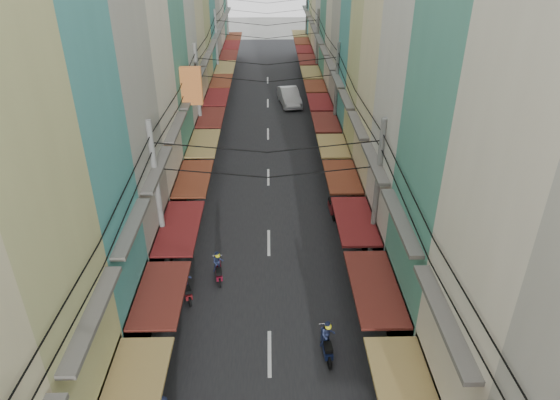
{
  "coord_description": "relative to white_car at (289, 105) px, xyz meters",
  "views": [
    {
      "loc": [
        0.08,
        -16.63,
        15.31
      ],
      "look_at": [
        0.62,
        6.13,
        2.61
      ],
      "focal_mm": 32.0,
      "sensor_mm": 36.0,
      "label": 1
    }
  ],
  "objects": [
    {
      "name": "moving_scooters",
      "position": [
        -2.1,
        -27.27,
        0.51
      ],
      "size": [
        8.03,
        12.98,
        1.74
      ],
      "color": "black",
      "rests_on": "ground"
    },
    {
      "name": "sidewalk_left",
      "position": [
        -8.57,
        -9.58,
        0.03
      ],
      "size": [
        3.0,
        80.0,
        0.06
      ],
      "primitive_type": "cube",
      "color": "gray",
      "rests_on": "ground"
    },
    {
      "name": "building_row_right",
      "position": [
        5.85,
        -13.14,
        9.41
      ],
      "size": [
        7.8,
        68.98,
        22.59
      ],
      "color": "teal",
      "rests_on": "ground"
    },
    {
      "name": "ground",
      "position": [
        -2.07,
        -29.58,
        0.0
      ],
      "size": [
        160.0,
        160.0,
        0.0
      ],
      "primitive_type": "plane",
      "color": "slate",
      "rests_on": "ground"
    },
    {
      "name": "pedestrians",
      "position": [
        -6.26,
        -28.74,
        1.0
      ],
      "size": [
        12.95,
        17.3,
        2.21
      ],
      "color": "black",
      "rests_on": "ground"
    },
    {
      "name": "traffic_sign",
      "position": [
        2.72,
        -28.58,
        1.93
      ],
      "size": [
        0.1,
        0.59,
        2.68
      ],
      "color": "slate",
      "rests_on": "ground"
    },
    {
      "name": "bicycle",
      "position": [
        3.59,
        -32.09,
        0.0
      ],
      "size": [
        1.51,
        1.02,
        0.97
      ],
      "primitive_type": "imported",
      "rotation": [
        0.0,
        0.0,
        1.96
      ],
      "color": "black",
      "rests_on": "ground"
    },
    {
      "name": "building_row_left",
      "position": [
        -9.99,
        -13.02,
        9.78
      ],
      "size": [
        7.8,
        67.67,
        23.7
      ],
      "color": "beige",
      "rests_on": "ground"
    },
    {
      "name": "utility_poles",
      "position": [
        -2.07,
        -14.57,
        6.59
      ],
      "size": [
        10.2,
        66.13,
        8.2
      ],
      "color": "slate",
      "rests_on": "ground"
    },
    {
      "name": "road",
      "position": [
        -2.07,
        -9.58,
        0.01
      ],
      "size": [
        10.0,
        80.0,
        0.02
      ],
      "primitive_type": "cube",
      "color": "black",
      "rests_on": "ground"
    },
    {
      "name": "parked_scooters",
      "position": [
        1.61,
        -34.1,
        0.47
      ],
      "size": [
        13.15,
        15.08,
        0.98
      ],
      "color": "black",
      "rests_on": "ground"
    },
    {
      "name": "sidewalk_right",
      "position": [
        4.43,
        -9.58,
        0.03
      ],
      "size": [
        3.0,
        80.0,
        0.06
      ],
      "primitive_type": "cube",
      "color": "gray",
      "rests_on": "ground"
    },
    {
      "name": "market_umbrella",
      "position": [
        5.13,
        -32.46,
        1.93
      ],
      "size": [
        2.07,
        2.07,
        2.19
      ],
      "color": "#B2B2B7",
      "rests_on": "ground"
    },
    {
      "name": "white_car",
      "position": [
        0.0,
        0.0,
        0.0
      ],
      "size": [
        5.81,
        2.92,
        1.96
      ],
      "primitive_type": "imported",
      "rotation": [
        0.0,
        0.0,
        0.14
      ],
      "color": "silver",
      "rests_on": "ground"
    }
  ]
}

